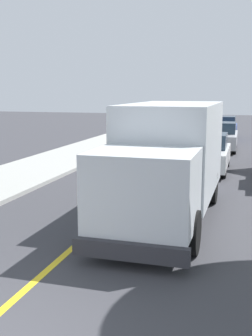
{
  "coord_description": "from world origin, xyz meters",
  "views": [
    {
      "loc": [
        3.77,
        -4.33,
        3.58
      ],
      "look_at": [
        0.47,
        7.14,
        1.4
      ],
      "focal_mm": 45.84,
      "sensor_mm": 36.0,
      "label": 1
    }
  ],
  "objects_px": {
    "parked_car_near": "(208,153)",
    "parked_car_far": "(224,128)",
    "parked_car_mid": "(222,137)",
    "box_truck": "(168,156)"
  },
  "relations": [
    {
      "from": "parked_car_near",
      "to": "parked_car_far",
      "type": "height_order",
      "value": "same"
    },
    {
      "from": "parked_car_near",
      "to": "parked_car_mid",
      "type": "distance_m",
      "value": 7.03
    },
    {
      "from": "box_truck",
      "to": "parked_car_mid",
      "type": "height_order",
      "value": "box_truck"
    },
    {
      "from": "parked_car_near",
      "to": "parked_car_far",
      "type": "distance_m",
      "value": 13.25
    },
    {
      "from": "box_truck",
      "to": "parked_car_far",
      "type": "distance_m",
      "value": 20.84
    },
    {
      "from": "box_truck",
      "to": "parked_car_near",
      "type": "bearing_deg",
      "value": 87.03
    },
    {
      "from": "parked_car_near",
      "to": "parked_car_mid",
      "type": "bearing_deg",
      "value": 88.78
    },
    {
      "from": "box_truck",
      "to": "parked_car_far",
      "type": "relative_size",
      "value": 1.64
    },
    {
      "from": "parked_car_mid",
      "to": "parked_car_far",
      "type": "relative_size",
      "value": 1.01
    },
    {
      "from": "parked_car_mid",
      "to": "parked_car_far",
      "type": "bearing_deg",
      "value": 92.12
    }
  ]
}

